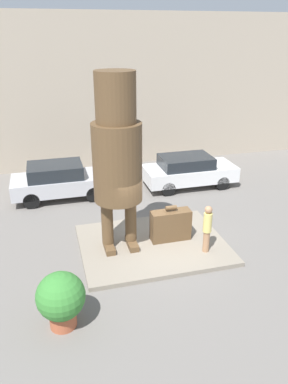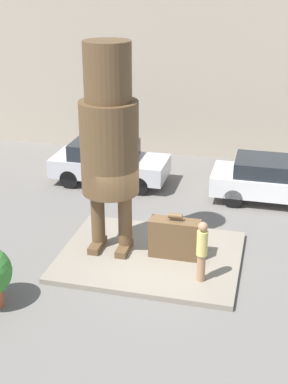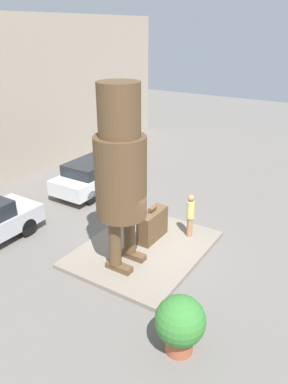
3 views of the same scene
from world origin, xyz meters
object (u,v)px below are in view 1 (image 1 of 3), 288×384
object	(u,v)px
parked_car_silver	(60,180)
parked_car_white	(189,170)
planter_pot	(61,298)
giant_suitcase	(171,225)
tourist	(207,227)
statue_figure	(117,151)

from	to	relation	value
parked_car_silver	parked_car_white	world-z (taller)	parked_car_silver
parked_car_silver	planter_pot	world-z (taller)	parked_car_silver
giant_suitcase	parked_car_white	distance (m)	5.18
giant_suitcase	planter_pot	size ratio (longest dim) A/B	0.91
tourist	planter_pot	bearing A→B (deg)	-156.57
giant_suitcase	tourist	size ratio (longest dim) A/B	0.84
tourist	parked_car_silver	distance (m)	7.16
tourist	giant_suitcase	bearing A→B (deg)	130.19
giant_suitcase	parked_car_white	size ratio (longest dim) A/B	0.32
statue_figure	giant_suitcase	distance (m)	3.20
parked_car_silver	parked_car_white	distance (m)	5.76
tourist	parked_car_silver	bearing A→B (deg)	125.75
tourist	parked_car_white	xyz separation A→B (m)	(1.58, 5.58, -0.23)
statue_figure	tourist	distance (m)	3.64
tourist	planter_pot	distance (m)	5.03
tourist	parked_car_white	world-z (taller)	tourist
parked_car_silver	parked_car_white	bearing A→B (deg)	-2.24
tourist	planter_pot	size ratio (longest dim) A/B	1.08
statue_figure	giant_suitcase	xyz separation A→B (m)	(1.73, -0.02, -2.69)
statue_figure	giant_suitcase	size ratio (longest dim) A/B	4.14
planter_pot	statue_figure	bearing A→B (deg)	56.18
parked_car_white	planter_pot	xyz separation A→B (m)	(-6.19, -7.58, 0.04)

